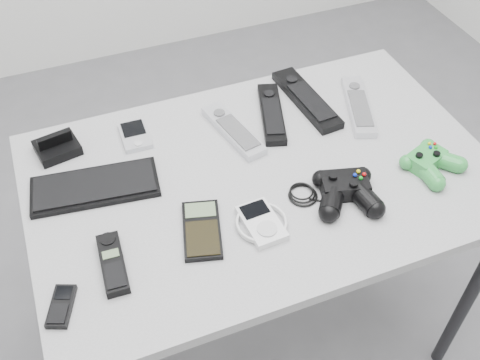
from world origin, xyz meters
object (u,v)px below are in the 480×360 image
object	(u,v)px
controller_black	(346,189)
mobile_phone	(61,306)
remote_black_a	(272,113)
controller_green	(431,161)
cordless_handset	(113,263)
remote_black_b	(306,99)
calculator	(202,230)
mp3_player	(261,222)
pda	(135,135)
remote_silver_b	(358,105)
pda_keyboard	(95,186)
desk	(262,191)
remote_silver_a	(233,130)

from	to	relation	value
controller_black	mobile_phone	bearing A→B (deg)	-159.66
remote_black_a	controller_green	world-z (taller)	controller_green
remote_black_a	cordless_handset	size ratio (longest dim) A/B	1.58
remote_black_a	remote_black_b	world-z (taller)	remote_black_b
mobile_phone	calculator	size ratio (longest dim) A/B	0.58
mp3_player	controller_green	world-z (taller)	controller_green
pda	remote_silver_b	world-z (taller)	remote_silver_b
pda	remote_black_a	xyz separation A→B (m)	(0.33, -0.05, 0.00)
pda_keyboard	remote_silver_b	bearing A→B (deg)	10.19
calculator	controller_black	distance (m)	0.32
remote_black_a	calculator	world-z (taller)	remote_black_a
mobile_phone	cordless_handset	bearing A→B (deg)	49.62
remote_black_a	remote_black_b	distance (m)	0.11
pda_keyboard	controller_black	size ratio (longest dim) A/B	1.14
controller_black	controller_green	bearing A→B (deg)	18.07
desk	remote_silver_a	xyz separation A→B (m)	(-0.01, 0.15, 0.07)
remote_black_b	desk	bearing A→B (deg)	-141.09
pda_keyboard	remote_black_b	xyz separation A→B (m)	(0.56, 0.11, 0.00)
remote_silver_b	remote_black_b	bearing A→B (deg)	167.41
desk	remote_silver_b	size ratio (longest dim) A/B	4.55
remote_silver_b	controller_black	xyz separation A→B (m)	(-0.18, -0.25, 0.01)
desk	controller_black	bearing A→B (deg)	-44.16
calculator	pda_keyboard	bearing A→B (deg)	147.03
remote_black_a	mobile_phone	xyz separation A→B (m)	(-0.57, -0.36, -0.00)
pda_keyboard	remote_black_b	size ratio (longest dim) A/B	1.06
remote_black_a	remote_silver_a	bearing A→B (deg)	-149.71
remote_silver_b	cordless_handset	xyz separation A→B (m)	(-0.68, -0.25, -0.00)
pda	desk	bearing A→B (deg)	-41.04
pda	remote_silver_a	bearing A→B (deg)	-15.86
cordless_handset	remote_black_b	bearing A→B (deg)	32.88
remote_black_b	mobile_phone	world-z (taller)	remote_black_b
remote_silver_b	remote_silver_a	bearing A→B (deg)	-164.58
pda_keyboard	calculator	size ratio (longest dim) A/B	1.83
pda_keyboard	remote_silver_b	size ratio (longest dim) A/B	1.20
mobile_phone	calculator	world-z (taller)	same
pda	pda_keyboard	bearing A→B (deg)	-131.10
pda_keyboard	mobile_phone	world-z (taller)	pda_keyboard
desk	remote_black_b	world-z (taller)	remote_black_b
remote_black_b	calculator	xyz separation A→B (m)	(-0.38, -0.30, -0.00)
calculator	pda	bearing A→B (deg)	114.74
remote_silver_a	mobile_phone	world-z (taller)	remote_silver_a
desk	remote_black_b	size ratio (longest dim) A/B	4.02
pda_keyboard	mp3_player	bearing A→B (deg)	-30.15
calculator	controller_black	xyz separation A→B (m)	(0.32, -0.02, 0.02)
remote_silver_a	mobile_phone	distance (m)	0.57
calculator	remote_silver_a	bearing A→B (deg)	72.34
controller_black	pda	bearing A→B (deg)	152.00
cordless_handset	controller_black	world-z (taller)	controller_black
remote_silver_a	desk	bearing A→B (deg)	-96.72
cordless_handset	remote_black_a	bearing A→B (deg)	36.51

